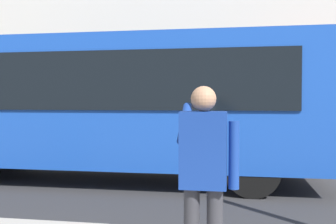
# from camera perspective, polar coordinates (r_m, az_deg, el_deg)

# --- Properties ---
(ground_plane) EXTENTS (60.00, 60.00, 0.00)m
(ground_plane) POSITION_cam_1_polar(r_m,az_deg,el_deg) (8.41, 4.95, -10.15)
(ground_plane) COLOR #2B2B2D
(red_bus) EXTENTS (9.05, 2.54, 3.08)m
(red_bus) POSITION_cam_1_polar(r_m,az_deg,el_deg) (8.54, -8.71, 1.39)
(red_bus) COLOR #1947AD
(red_bus) RESTS_ON ground_plane
(pedestrian_photographer) EXTENTS (0.53, 0.52, 1.70)m
(pedestrian_photographer) POSITION_cam_1_polar(r_m,az_deg,el_deg) (3.40, 5.29, -8.19)
(pedestrian_photographer) COLOR #2D2D33
(pedestrian_photographer) RESTS_ON sidewalk_curb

